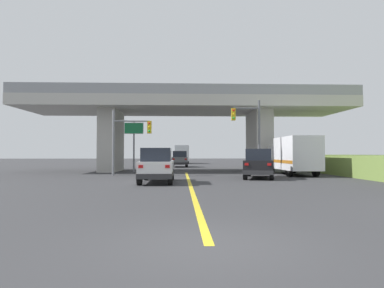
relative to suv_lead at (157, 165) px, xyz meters
name	(u,v)px	position (x,y,z in m)	size (l,w,h in m)	color
ground	(186,171)	(1.90, 12.54, -1.01)	(160.00, 160.00, 0.00)	#353538
overpass_bridge	(186,115)	(1.90, 12.54, 4.45)	(30.72, 8.29, 7.70)	#B7B5AD
lane_divider_stripe	(190,185)	(1.90, -1.68, -1.01)	(0.20, 23.27, 0.01)	yellow
suv_lead	(157,165)	(0.00, 0.00, 0.00)	(1.92, 4.57, 2.02)	silver
suv_crossing	(259,164)	(6.84, 3.17, 0.00)	(3.07, 4.91, 2.02)	black
box_truck	(293,155)	(10.43, 6.59, 0.57)	(2.33, 6.92, 3.00)	silver
sedan_oncoming	(180,159)	(1.31, 22.39, 0.00)	(2.00, 4.76, 2.02)	slate
traffic_signal_nearside	(250,128)	(6.90, 6.19, 2.70)	(2.30, 0.36, 5.91)	#56595E
traffic_signal_farside	(127,135)	(-2.74, 6.03, 2.13)	(3.02, 0.36, 5.10)	slate
highway_sign	(134,134)	(-2.79, 10.08, 2.43)	(1.73, 0.17, 4.64)	#56595E
semi_truck_distant	(182,154)	(1.64, 36.82, 0.60)	(2.33, 6.76, 3.06)	red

